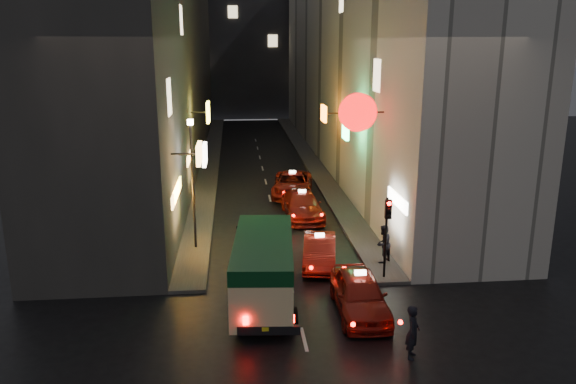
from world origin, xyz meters
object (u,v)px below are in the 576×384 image
object	(u,v)px
pedestrian_crossing	(413,328)
traffic_light	(387,221)
taxi_near	(360,291)
minibus	(263,263)
lamp_post	(193,176)

from	to	relation	value
pedestrian_crossing	traffic_light	distance (m)	6.17
taxi_near	pedestrian_crossing	world-z (taller)	pedestrian_crossing
minibus	pedestrian_crossing	xyz separation A→B (m)	(4.52, -4.24, -0.67)
taxi_near	lamp_post	world-z (taller)	lamp_post
traffic_light	lamp_post	bearing A→B (deg)	151.09
minibus	lamp_post	distance (m)	7.17
lamp_post	traffic_light	bearing A→B (deg)	-28.91
lamp_post	taxi_near	bearing A→B (deg)	-48.24
pedestrian_crossing	lamp_post	world-z (taller)	lamp_post
taxi_near	pedestrian_crossing	distance (m)	3.32
pedestrian_crossing	lamp_post	bearing A→B (deg)	58.94
traffic_light	lamp_post	distance (m)	9.42
taxi_near	lamp_post	xyz separation A→B (m)	(-6.49, 7.27, 2.83)
taxi_near	traffic_light	distance (m)	3.69
pedestrian_crossing	lamp_post	xyz separation A→B (m)	(-7.50, 10.43, 2.71)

